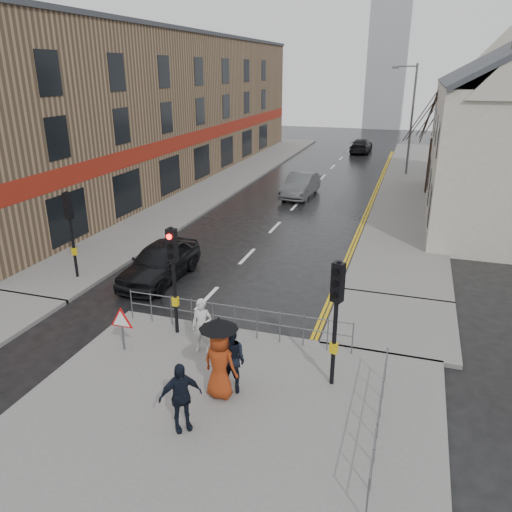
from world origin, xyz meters
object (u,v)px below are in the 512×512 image
Objects in this scene: pedestrian_b at (231,360)px; pedestrian_with_umbrella at (220,355)px; car_parked at (160,262)px; car_mid at (300,185)px; pedestrian_d at (180,397)px; pedestrian_a at (202,326)px.

pedestrian_with_umbrella is at bearing -105.83° from pedestrian_b.
car_parked is 0.98× the size of car_mid.
pedestrian_with_umbrella is 1.47m from pedestrian_d.
pedestrian_a is at bearing -82.07° from car_mid.
pedestrian_b is 8.02m from car_parked.
pedestrian_with_umbrella reaches higher than pedestrian_d.
pedestrian_d is 22.85m from car_mid.
car_parked is (-3.79, 4.57, -0.20)m from pedestrian_a.
pedestrian_d is at bearing -81.73° from pedestrian_a.
pedestrian_with_umbrella reaches higher than car_parked.
pedestrian_with_umbrella is 0.49× the size of car_parked.
car_mid is at bearing 83.36° from car_parked.
car_parked is 15.11m from car_mid.
pedestrian_d is 9.04m from car_parked.
pedestrian_with_umbrella is 0.48× the size of car_mid.
car_mid is (-1.66, 19.53, -0.21)m from pedestrian_a.
car_mid is (2.12, 14.96, -0.01)m from car_parked.
pedestrian_d reaches higher than car_mid.
pedestrian_a is at bearing 149.43° from pedestrian_b.
pedestrian_with_umbrella reaches higher than pedestrian_a.
car_parked is at bearing 80.51° from pedestrian_d.
pedestrian_with_umbrella is 21.53m from car_mid.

